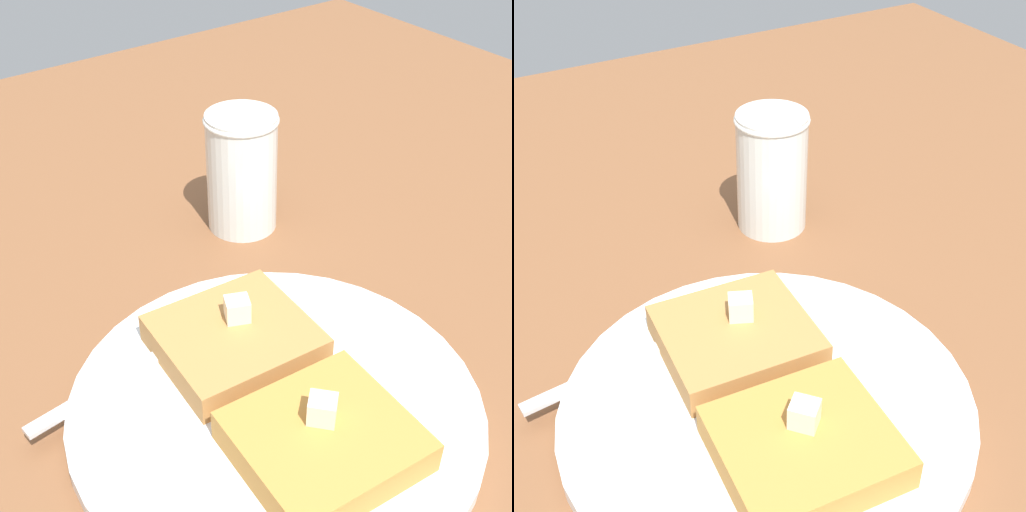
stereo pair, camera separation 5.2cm
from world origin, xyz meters
TOP-DOWN VIEW (x-y plane):
  - table_surface at (0.00, 0.00)cm, footprint 118.72×118.72cm
  - plate at (-4.98, 4.14)cm, footprint 26.18×26.18cm
  - toast_slice_left at (-10.00, 4.52)cm, footprint 9.72×10.44cm
  - toast_slice_middle at (0.04, 3.75)cm, footprint 9.72×10.44cm
  - butter_pat_primary at (-9.34, 4.19)cm, footprint 2.17×2.16cm
  - butter_pat_secondary at (0.65, 3.02)cm, footprint 1.98×2.07cm
  - fork at (2.50, 8.94)cm, footprint 3.17×16.06cm
  - syrup_jar at (14.19, -7.07)cm, footprint 6.29×6.29cm

SIDE VIEW (x-z plane):
  - table_surface at x=0.00cm, z-range 0.00..2.76cm
  - plate at x=-4.98cm, z-range 2.87..4.31cm
  - fork at x=2.50cm, z-range 4.20..4.56cm
  - toast_slice_left at x=-10.00cm, z-range 4.20..6.35cm
  - toast_slice_middle at x=0.04cm, z-range 4.20..6.35cm
  - butter_pat_primary at x=-9.34cm, z-range 6.35..7.96cm
  - butter_pat_secondary at x=0.65cm, z-range 6.35..7.96cm
  - syrup_jar at x=14.19cm, z-range 2.25..12.80cm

